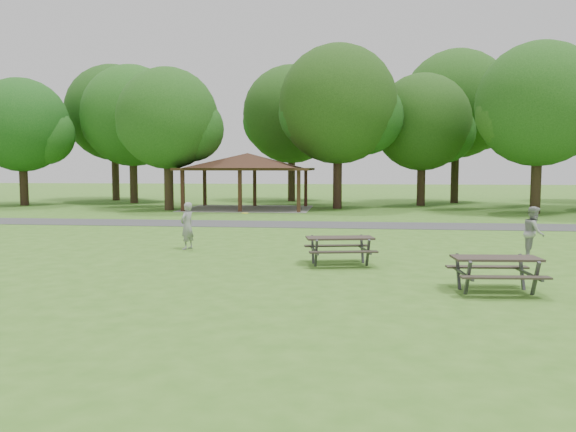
# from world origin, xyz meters

# --- Properties ---
(ground) EXTENTS (160.00, 160.00, 0.00)m
(ground) POSITION_xyz_m (0.00, 0.00, 0.00)
(ground) COLOR #407621
(ground) RESTS_ON ground
(asphalt_path) EXTENTS (120.00, 3.20, 0.02)m
(asphalt_path) POSITION_xyz_m (0.00, 14.00, 0.01)
(asphalt_path) COLOR #414143
(asphalt_path) RESTS_ON ground
(pavilion) EXTENTS (8.60, 7.01, 3.76)m
(pavilion) POSITION_xyz_m (-4.00, 24.00, 3.06)
(pavilion) COLOR #351D13
(pavilion) RESTS_ON ground
(tree_row_b) EXTENTS (7.14, 6.80, 9.28)m
(tree_row_b) POSITION_xyz_m (-20.92, 25.53, 5.67)
(tree_row_b) COLOR black
(tree_row_b) RESTS_ON ground
(tree_row_c) EXTENTS (8.19, 7.80, 10.67)m
(tree_row_c) POSITION_xyz_m (-13.90, 29.03, 6.54)
(tree_row_c) COLOR black
(tree_row_c) RESTS_ON ground
(tree_row_d) EXTENTS (6.93, 6.60, 9.27)m
(tree_row_d) POSITION_xyz_m (-8.92, 22.53, 5.77)
(tree_row_d) COLOR #2E2114
(tree_row_d) RESTS_ON ground
(tree_row_e) EXTENTS (8.40, 8.00, 11.02)m
(tree_row_e) POSITION_xyz_m (2.10, 25.03, 6.78)
(tree_row_e) COLOR black
(tree_row_e) RESTS_ON ground
(tree_row_f) EXTENTS (7.35, 7.00, 9.55)m
(tree_row_f) POSITION_xyz_m (8.09, 28.53, 5.84)
(tree_row_f) COLOR black
(tree_row_f) RESTS_ON ground
(tree_row_g) EXTENTS (7.77, 7.40, 10.25)m
(tree_row_g) POSITION_xyz_m (14.09, 22.03, 6.33)
(tree_row_g) COLOR black
(tree_row_g) RESTS_ON ground
(tree_deep_a) EXTENTS (8.40, 8.00, 11.38)m
(tree_deep_a) POSITION_xyz_m (-16.90, 32.53, 7.13)
(tree_deep_a) COLOR #332316
(tree_deep_a) RESTS_ON ground
(tree_deep_b) EXTENTS (8.40, 8.00, 11.13)m
(tree_deep_b) POSITION_xyz_m (-1.90, 33.03, 6.89)
(tree_deep_b) COLOR black
(tree_deep_b) RESTS_ON ground
(tree_deep_c) EXTENTS (8.82, 8.40, 11.90)m
(tree_deep_c) POSITION_xyz_m (11.10, 32.03, 7.44)
(tree_deep_c) COLOR black
(tree_deep_c) RESTS_ON ground
(picnic_table_middle) EXTENTS (2.18, 1.88, 0.83)m
(picnic_table_middle) POSITION_xyz_m (2.64, 2.86, 0.61)
(picnic_table_middle) COLOR #312923
(picnic_table_middle) RESTS_ON ground
(picnic_table_far) EXTENTS (2.02, 1.67, 0.83)m
(picnic_table_far) POSITION_xyz_m (6.22, -0.34, 0.61)
(picnic_table_far) COLOR #312923
(picnic_table_far) RESTS_ON ground
(frisbee_in_flight) EXTENTS (0.30, 0.30, 0.02)m
(frisbee_in_flight) POSITION_xyz_m (-0.60, 5.22, 1.28)
(frisbee_in_flight) COLOR #FFF728
(frisbee_in_flight) RESTS_ON ground
(frisbee_thrower) EXTENTS (0.57, 0.69, 1.62)m
(frisbee_thrower) POSITION_xyz_m (-2.64, 5.33, 0.81)
(frisbee_thrower) COLOR gray
(frisbee_thrower) RESTS_ON ground
(frisbee_catcher) EXTENTS (0.82, 0.93, 1.61)m
(frisbee_catcher) POSITION_xyz_m (8.59, 4.72, 0.81)
(frisbee_catcher) COLOR #969698
(frisbee_catcher) RESTS_ON ground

